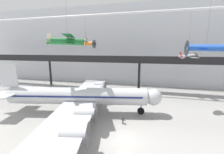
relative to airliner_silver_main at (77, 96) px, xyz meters
The scene contains 10 objects.
ground_plane 12.39m from the airliner_silver_main, 32.15° to the right, with size 260.00×260.00×0.00m, color #9E9B96.
hangar_back_wall 31.09m from the airliner_silver_main, 69.93° to the left, with size 140.00×3.00×26.88m.
mezzanine_walkway 21.85m from the airliner_silver_main, 61.59° to the left, with size 110.00×3.20×10.29m.
ceiling_truss_beam 26.30m from the airliner_silver_main, 58.26° to the left, with size 120.00×0.60×0.60m.
airliner_silver_main is the anchor object (origin of this frame).
suspended_plane_orange_highwing 17.27m from the airliner_silver_main, 105.40° to the left, with size 5.26×6.42×8.66m.
suspended_plane_blue_trainer 25.30m from the airliner_silver_main, 15.48° to the left, with size 7.44×8.36×10.14m.
suspended_plane_green_biplane 10.31m from the airliner_silver_main, 165.68° to the left, with size 7.45×8.57×8.90m.
suspended_plane_silver_racer 29.61m from the airliner_silver_main, 38.68° to the left, with size 5.37×5.96×11.82m.
info_sign_pedestal 9.76m from the airliner_silver_main, 12.19° to the right, with size 0.17×0.78×1.24m.
Camera 1 is at (2.88, -18.33, 12.16)m, focal length 24.00 mm.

